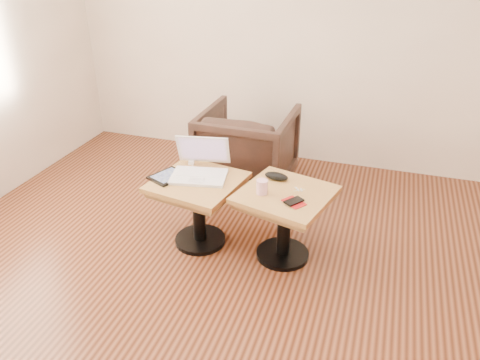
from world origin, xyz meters
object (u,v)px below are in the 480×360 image
(side_table_right, at_px, (285,209))
(striped_cup, at_px, (262,187))
(side_table_left, at_px, (198,196))
(laptop, at_px, (200,168))
(armchair, at_px, (248,148))

(side_table_right, height_order, striped_cup, striped_cup)
(side_table_left, xyz_separation_m, laptop, (-0.01, 0.09, 0.18))
(laptop, bearing_deg, striped_cup, -25.65)
(laptop, xyz_separation_m, armchair, (0.08, 0.85, -0.20))
(side_table_left, xyz_separation_m, striped_cup, (0.46, -0.04, 0.17))
(laptop, bearing_deg, side_table_left, -92.18)
(side_table_left, relative_size, striped_cup, 6.77)
(side_table_right, xyz_separation_m, striped_cup, (-0.14, -0.06, 0.17))
(side_table_left, bearing_deg, side_table_right, 11.50)
(side_table_left, height_order, side_table_right, same)
(armchair, bearing_deg, side_table_right, 121.49)
(striped_cup, distance_m, armchair, 1.08)
(side_table_right, distance_m, laptop, 0.65)
(laptop, distance_m, striped_cup, 0.49)
(striped_cup, height_order, armchair, armchair)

